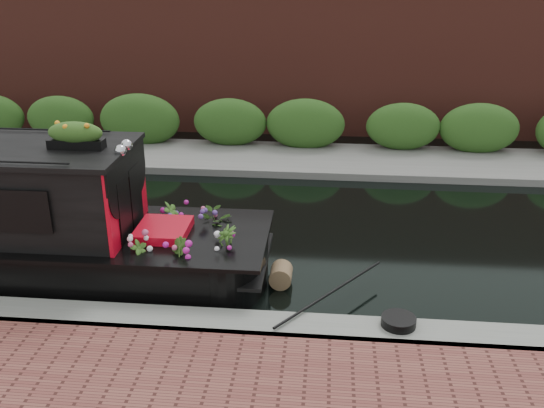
{
  "coord_description": "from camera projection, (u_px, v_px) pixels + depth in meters",
  "views": [
    {
      "loc": [
        2.67,
        -10.13,
        4.81
      ],
      "look_at": [
        1.74,
        -0.6,
        0.85
      ],
      "focal_mm": 40.0,
      "sensor_mm": 36.0,
      "label": 1
    }
  ],
  "objects": [
    {
      "name": "far_hedge",
      "position": [
        227.0,
        150.0,
        16.09
      ],
      "size": [
        40.0,
        1.1,
        2.8
      ],
      "primitive_type": "cube",
      "color": "#2A521B",
      "rests_on": "ground"
    },
    {
      "name": "coiled_mooring_rope",
      "position": [
        399.0,
        321.0,
        8.02
      ],
      "size": [
        0.46,
        0.46,
        0.12
      ],
      "primitive_type": "cylinder",
      "color": "black",
      "rests_on": "near_bank_coping"
    },
    {
      "name": "near_bank_coping",
      "position": [
        128.0,
        330.0,
        8.36
      ],
      "size": [
        40.0,
        0.6,
        0.5
      ],
      "primitive_type": "cube",
      "color": "gray",
      "rests_on": "ground"
    },
    {
      "name": "far_bank_path",
      "position": [
        222.0,
        160.0,
        15.26
      ],
      "size": [
        40.0,
        2.4,
        0.34
      ],
      "primitive_type": "cube",
      "color": "slate",
      "rests_on": "ground"
    },
    {
      "name": "far_brick_wall",
      "position": [
        239.0,
        129.0,
        18.02
      ],
      "size": [
        40.0,
        1.0,
        8.0
      ],
      "primitive_type": "cube",
      "color": "#5E281F",
      "rests_on": "ground"
    },
    {
      "name": "ground",
      "position": [
        183.0,
        230.0,
        11.4
      ],
      "size": [
        80.0,
        80.0,
        0.0
      ],
      "primitive_type": "plane",
      "color": "black",
      "rests_on": "ground"
    },
    {
      "name": "rope_fender",
      "position": [
        281.0,
        275.0,
        9.46
      ],
      "size": [
        0.34,
        0.41,
        0.34
      ],
      "primitive_type": "cylinder",
      "rotation": [
        1.57,
        0.0,
        0.0
      ],
      "color": "brown",
      "rests_on": "ground"
    }
  ]
}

